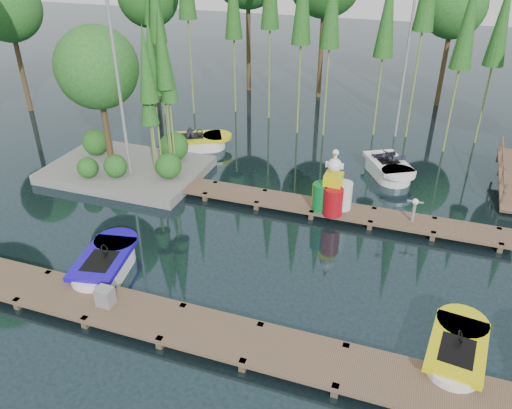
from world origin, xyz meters
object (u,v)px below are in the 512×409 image
(yellow_barrel, at_px, (320,195))
(drum_cluster, at_px, (333,193))
(utility_cabinet, at_px, (105,297))
(boat_yellow_far, at_px, (198,142))
(boat_blue, at_px, (105,264))
(island, at_px, (115,96))

(yellow_barrel, height_order, drum_cluster, drum_cluster)
(utility_cabinet, height_order, drum_cluster, drum_cluster)
(boat_yellow_far, bearing_deg, boat_blue, -88.07)
(yellow_barrel, relative_size, drum_cluster, 0.37)
(island, distance_m, utility_cabinet, 9.32)
(boat_blue, xyz_separation_m, drum_cluster, (5.62, 5.33, 0.68))
(boat_yellow_far, bearing_deg, island, -127.59)
(island, relative_size, utility_cabinet, 13.06)
(boat_blue, bearing_deg, island, 107.35)
(utility_cabinet, bearing_deg, yellow_barrel, 59.73)
(boat_blue, relative_size, drum_cluster, 1.37)
(island, distance_m, boat_yellow_far, 4.66)
(yellow_barrel, bearing_deg, island, 174.67)
(boat_blue, relative_size, utility_cabinet, 5.96)
(boat_yellow_far, relative_size, yellow_barrel, 3.82)
(utility_cabinet, height_order, yellow_barrel, yellow_barrel)
(drum_cluster, bearing_deg, utility_cabinet, -123.68)
(island, xyz_separation_m, yellow_barrel, (8.48, -0.79, -2.46))
(boat_yellow_far, bearing_deg, yellow_barrel, -37.65)
(utility_cabinet, xyz_separation_m, drum_cluster, (4.56, 6.84, 0.40))
(island, bearing_deg, utility_cabinet, -60.60)
(boat_blue, height_order, boat_yellow_far, boat_yellow_far)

